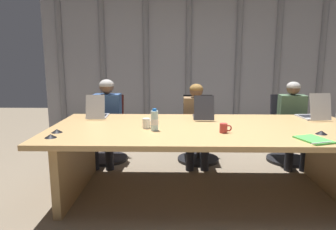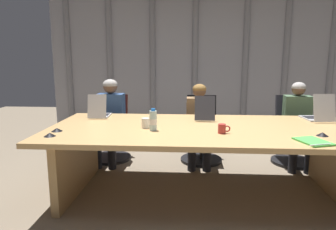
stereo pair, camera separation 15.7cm
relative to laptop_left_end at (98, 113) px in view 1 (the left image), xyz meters
name	(u,v)px [view 1 (the left image)]	position (x,y,z in m)	size (l,w,h in m)	color
ground_plane	(204,193)	(1.28, -0.48, -0.81)	(11.63, 11.63, 0.00)	#7F705B
conference_table	(205,141)	(1.28, -0.48, -0.22)	(3.33, 1.50, 0.76)	tan
curtain_backdrop	(191,66)	(1.28, 2.42, 0.52)	(5.79, 0.17, 2.67)	#9999A0
laptop_left_end	(98,113)	(0.00, 0.00, 0.00)	(0.24, 0.38, 0.30)	#BCBCC1
laptop_left_mid	(203,114)	(1.30, -0.04, 0.00)	(0.24, 0.41, 0.30)	#2D2D33
laptop_center	(313,114)	(2.63, -0.02, 0.00)	(0.29, 0.44, 0.33)	#BCBCC1
office_chair_left_end	(107,136)	(-0.04, 0.67, -0.47)	(0.60, 0.60, 0.94)	#511E19
office_chair_left_mid	(198,137)	(1.30, 0.68, -0.47)	(0.60, 0.60, 0.94)	black
office_chair_center	(288,137)	(2.61, 0.68, -0.46)	(0.60, 0.60, 0.95)	#2D2D38
person_left_end	(106,116)	(-0.01, 0.52, -0.14)	(0.39, 0.55, 1.19)	#335184
person_left_mid	(196,120)	(1.26, 0.51, -0.18)	(0.36, 0.55, 1.13)	olive
person_center	(293,119)	(2.60, 0.51, -0.17)	(0.40, 0.57, 1.16)	#4C6B4C
water_bottle_primary	(155,121)	(0.75, -0.66, 0.04)	(0.08, 0.08, 0.23)	silver
coffee_mug_near	(224,128)	(1.44, -0.74, -0.01)	(0.12, 0.08, 0.09)	#B2332D
coffee_mug_far	(147,123)	(0.66, -0.56, 0.00)	(0.13, 0.08, 0.11)	white
conference_mic_left_side	(57,131)	(-0.22, -0.77, -0.04)	(0.11, 0.11, 0.04)	black
conference_mic_middle	(321,132)	(2.38, -0.78, -0.04)	(0.11, 0.11, 0.04)	black
conference_mic_right_side	(51,136)	(-0.20, -0.97, -0.04)	(0.11, 0.11, 0.04)	black
spiral_notepad	(314,140)	(2.20, -1.02, -0.05)	(0.31, 0.36, 0.03)	#4CB74C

